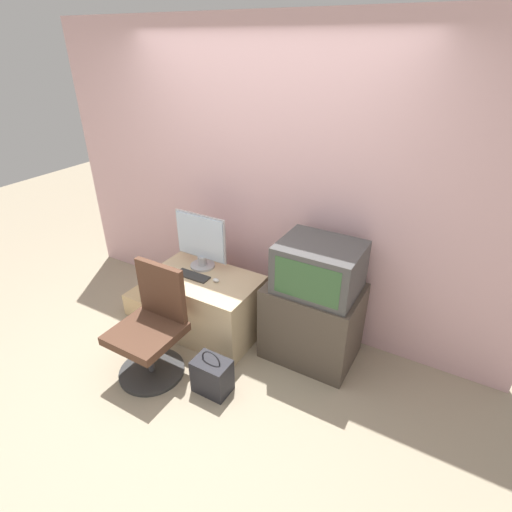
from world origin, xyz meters
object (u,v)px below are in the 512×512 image
Objects in this scene: office_chair at (152,331)px; book at (140,329)px; handbag at (212,375)px; crt_tv at (319,267)px; keyboard at (193,276)px; mouse at (216,280)px; main_monitor at (201,241)px; cardboard_box_lower at (143,303)px.

office_chair reaches higher than book.
crt_tv is at bearing 56.01° from handbag.
mouse is at bearing 6.43° from keyboard.
keyboard is at bearing 136.47° from handbag.
handbag is (-0.51, -0.76, -0.73)m from crt_tv.
mouse is (0.26, -0.16, -0.24)m from main_monitor.
keyboard is 1.08× the size of cardboard_box_lower.
main_monitor is 1.64× the size of keyboard.
crt_tv is at bearing 18.67° from book.
crt_tv is (1.11, 0.03, 0.04)m from main_monitor.
mouse is at bearing 6.72° from cardboard_box_lower.
handbag is (1.18, -0.47, 0.03)m from cardboard_box_lower.
crt_tv is 0.68× the size of office_chair.
cardboard_box_lower is (-0.58, -0.26, -0.72)m from main_monitor.
handbag is at bearing -123.99° from crt_tv.
book is at bearing 166.48° from handbag.
handbag is (0.34, -0.57, -0.45)m from mouse.
keyboard is 0.23m from mouse.
crt_tv is at bearing 37.21° from office_chair.
keyboard is 0.78m from book.
main_monitor reaches higher than book.
crt_tv is at bearing 9.78° from cardboard_box_lower.
mouse is at bearing 71.44° from office_chair.
keyboard is 0.51× the size of crt_tv.
handbag is at bearing -43.53° from keyboard.
main_monitor is 1.76× the size of cardboard_box_lower.
office_chair is (-1.05, -0.80, -0.48)m from crt_tv.
keyboard is at bearing -173.57° from mouse.
office_chair is 3.10× the size of cardboard_box_lower.
keyboard is at bearing 92.86° from office_chair.
book is (-0.47, 0.28, -0.38)m from office_chair.
mouse is 0.95m from book.
mouse reaches higher than handbag.
office_chair reaches higher than handbag.
handbag is 1.05m from book.
office_chair is 0.86m from cardboard_box_lower.
main_monitor is at bearing 148.32° from mouse.
main_monitor is 1.35× the size of handbag.
cardboard_box_lower is at bearing -170.22° from crt_tv.
mouse is 0.29× the size of book.
mouse is at bearing -167.24° from crt_tv.
main_monitor reaches higher than cardboard_box_lower.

